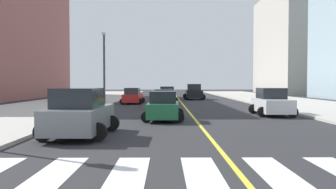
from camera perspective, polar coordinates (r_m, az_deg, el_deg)
sidewalk_kerb_west at (r=26.14m, az=-23.92°, el=-2.90°), size 10.00×120.00×0.15m
crosswalk_paint at (r=8.39m, az=12.30°, el=-13.33°), size 13.50×4.00×0.01m
lane_divider_paint at (r=43.98m, az=1.90°, el=-0.92°), size 0.16×80.00×0.01m
parking_garage_concrete at (r=79.16m, az=22.79°, el=7.93°), size 18.00×24.00×21.32m
car_green_nearest at (r=19.90m, az=-0.77°, el=-2.07°), size 2.52×3.95×1.74m
car_black_second at (r=45.62m, az=4.38°, el=0.39°), size 2.97×4.69×2.07m
car_white_third at (r=24.15m, az=17.07°, el=-1.30°), size 2.69×4.24×1.87m
car_gray_fourth at (r=14.51m, az=-14.62°, el=-3.15°), size 2.87×4.53×2.00m
car_red_fifth at (r=36.01m, az=-5.98°, el=-0.31°), size 2.49×3.88×1.70m
car_silver_sixth at (r=39.58m, az=-0.20°, el=-0.02°), size 2.55×4.06×1.80m
car_yellow_seventh at (r=28.46m, az=-0.70°, el=-0.91°), size 2.45×3.83×1.68m
fire_hydrant at (r=31.42m, az=18.25°, el=-1.12°), size 0.26×0.26×0.89m
street_lamp at (r=34.36m, az=-10.71°, el=5.60°), size 0.44×0.44×7.20m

